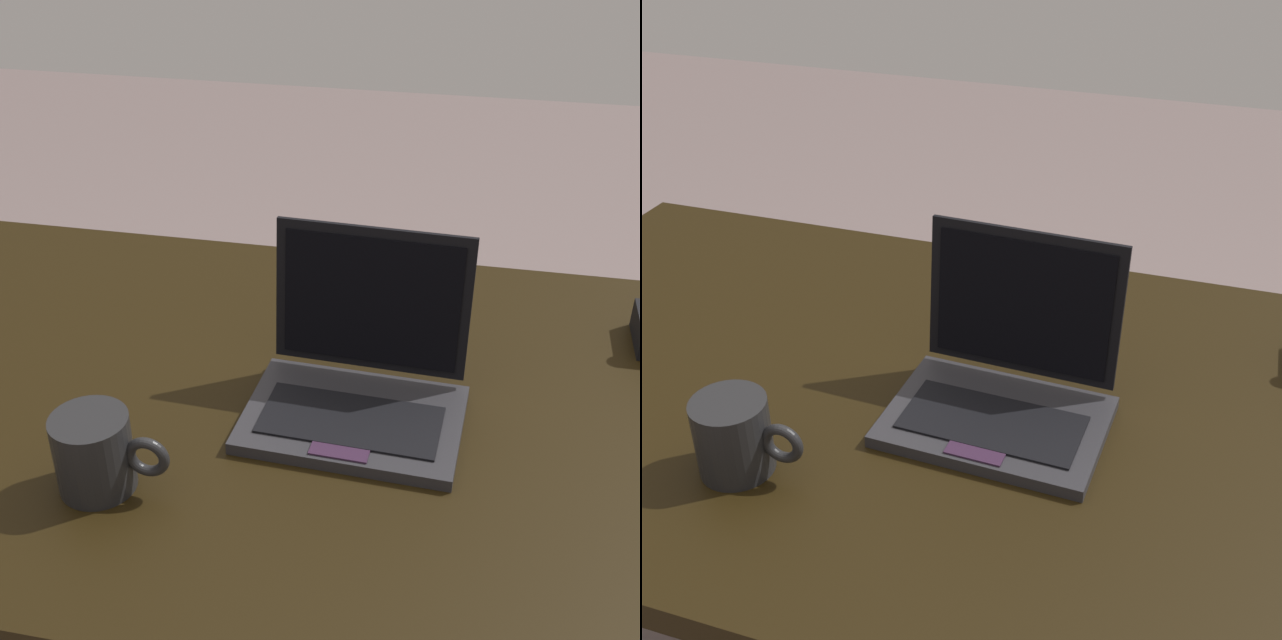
# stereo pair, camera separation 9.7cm
# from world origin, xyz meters

# --- Properties ---
(desk) EXTENTS (1.53, 0.84, 0.76)m
(desk) POSITION_xyz_m (0.00, 0.00, 0.68)
(desk) COLOR black
(desk) RESTS_ON ground
(laptop_front) EXTENTS (0.28, 0.22, 0.22)m
(laptop_front) POSITION_xyz_m (0.05, -0.02, 0.80)
(laptop_front) COLOR #262529
(laptop_front) RESTS_ON desk
(coffee_mug) EXTENTS (0.13, 0.09, 0.09)m
(coffee_mug) POSITION_xyz_m (-0.21, -0.21, 0.80)
(coffee_mug) COLOR black
(coffee_mug) RESTS_ON desk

